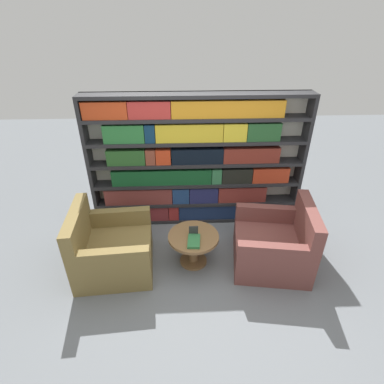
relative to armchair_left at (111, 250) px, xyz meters
name	(u,v)px	position (x,y,z in m)	size (l,w,h in m)	color
ground_plane	(202,273)	(1.18, -0.17, -0.29)	(14.00, 14.00, 0.00)	slate
bookshelf	(194,163)	(1.13, 1.08, 0.70)	(3.20, 0.30, 2.03)	silver
armchair_left	(111,250)	(0.00, 0.00, 0.00)	(1.01, 1.01, 0.90)	olive
armchair_right	(275,245)	(2.16, 0.00, 0.00)	(1.08, 1.07, 0.90)	brown
coffee_table	(193,243)	(1.08, 0.05, 0.03)	(0.66, 0.66, 0.45)	brown
table_sign	(193,232)	(1.08, 0.05, 0.22)	(0.12, 0.06, 0.15)	black
stray_book	(194,241)	(1.08, -0.09, 0.18)	(0.18, 0.27, 0.04)	#2D703D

